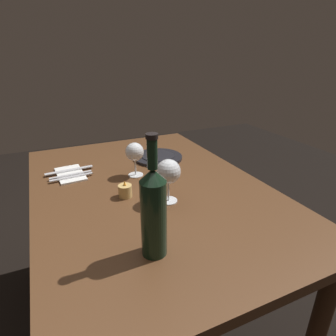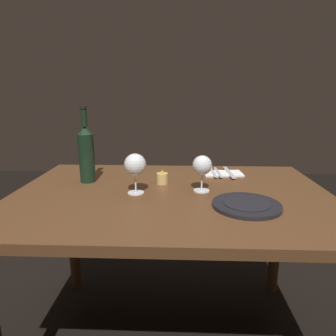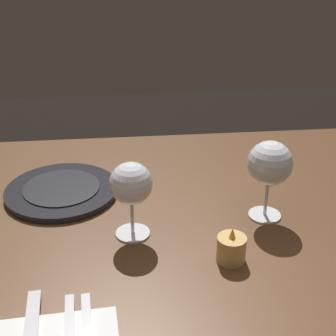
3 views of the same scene
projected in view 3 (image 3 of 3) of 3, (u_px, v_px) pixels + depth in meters
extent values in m
cube|color=#56351E|center=(195.00, 233.00, 0.99)|extent=(1.30, 0.90, 0.04)
cylinder|color=white|center=(264.00, 215.00, 1.01)|extent=(0.07, 0.07, 0.00)
cylinder|color=white|center=(266.00, 197.00, 0.99)|extent=(0.01, 0.01, 0.08)
sphere|color=white|center=(270.00, 163.00, 0.95)|extent=(0.09, 0.09, 0.09)
cylinder|color=#42070F|center=(270.00, 166.00, 0.96)|extent=(0.07, 0.07, 0.02)
cylinder|color=white|center=(133.00, 233.00, 0.95)|extent=(0.07, 0.07, 0.00)
cylinder|color=white|center=(132.00, 216.00, 0.93)|extent=(0.01, 0.01, 0.07)
sphere|color=white|center=(131.00, 183.00, 0.90)|extent=(0.08, 0.08, 0.08)
cylinder|color=#42070F|center=(131.00, 185.00, 0.90)|extent=(0.06, 0.06, 0.02)
cylinder|color=#DBB266|center=(231.00, 249.00, 0.87)|extent=(0.05, 0.05, 0.05)
cylinder|color=white|center=(231.00, 252.00, 0.87)|extent=(0.04, 0.04, 0.03)
cone|color=#F99E2D|center=(232.00, 233.00, 0.85)|extent=(0.01, 0.01, 0.02)
cylinder|color=black|center=(62.00, 191.00, 1.09)|extent=(0.25, 0.25, 0.01)
cylinder|color=black|center=(61.00, 188.00, 1.08)|extent=(0.17, 0.17, 0.00)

